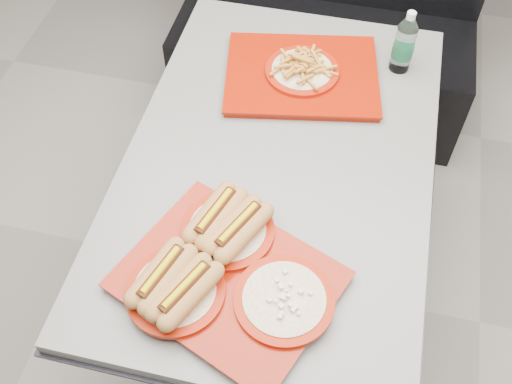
% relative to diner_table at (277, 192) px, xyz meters
% --- Properties ---
extents(ground, '(6.00, 6.00, 0.00)m').
position_rel_diner_table_xyz_m(ground, '(0.00, 0.00, -0.58)').
color(ground, gray).
rests_on(ground, ground).
extents(diner_table, '(0.92, 1.42, 0.75)m').
position_rel_diner_table_xyz_m(diner_table, '(0.00, 0.00, 0.00)').
color(diner_table, black).
rests_on(diner_table, ground).
extents(booth_bench, '(1.30, 0.57, 1.35)m').
position_rel_diner_table_xyz_m(booth_bench, '(0.00, 1.09, -0.18)').
color(booth_bench, black).
rests_on(booth_bench, ground).
extents(tray_near, '(0.62, 0.56, 0.11)m').
position_rel_diner_table_xyz_m(tray_near, '(-0.06, -0.42, 0.21)').
color(tray_near, '#8D1403').
rests_on(tray_near, diner_table).
extents(tray_far, '(0.56, 0.47, 0.10)m').
position_rel_diner_table_xyz_m(tray_far, '(0.00, 0.35, 0.19)').
color(tray_far, '#8D1403').
rests_on(tray_far, diner_table).
extents(water_bottle, '(0.07, 0.07, 0.22)m').
position_rel_diner_table_xyz_m(water_bottle, '(0.31, 0.48, 0.26)').
color(water_bottle, silver).
rests_on(water_bottle, diner_table).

